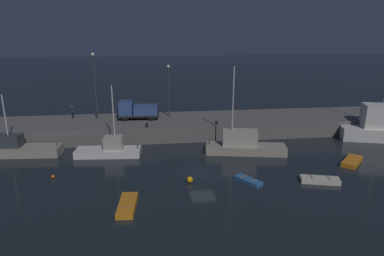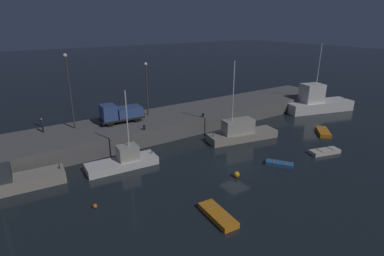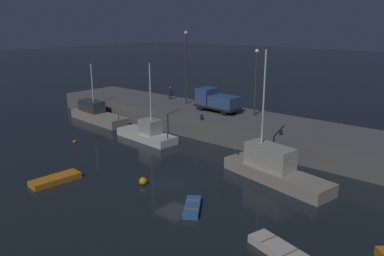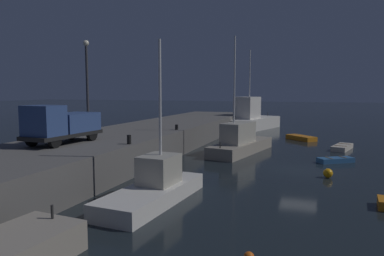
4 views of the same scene
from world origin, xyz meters
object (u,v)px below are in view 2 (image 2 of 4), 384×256
fishing_boat_orange (241,132)px  lamp_post_east (147,85)px  fishing_boat_white (317,102)px  dinghy_orange_near (325,152)px  fishing_trawler_red (4,183)px  dinghy_red_small (218,215)px  rowboat_blue_far (323,132)px  mooring_buoy_near (237,174)px  rowboat_white_mid (279,164)px  utility_truck (120,113)px  dockworker (42,124)px  bollard_central (144,127)px  lamp_post_west (69,87)px  bollard_west (203,115)px  fishing_boat_blue (124,161)px  mooring_buoy_mid (95,206)px

fishing_boat_orange → lamp_post_east: bearing=128.3°
fishing_boat_white → dinghy_orange_near: size_ratio=3.24×
fishing_trawler_red → dinghy_red_small: 19.44m
fishing_boat_orange → rowboat_blue_far: (10.89, -4.71, -0.77)m
dinghy_orange_near → mooring_buoy_near: bearing=173.3°
rowboat_white_mid → utility_truck: size_ratio=0.51×
rowboat_blue_far → dinghy_orange_near: bearing=-144.9°
dockworker → dinghy_orange_near: bearing=-36.5°
rowboat_blue_far → dockworker: bearing=154.2°
mooring_buoy_near → bollard_central: bollard_central is taller
lamp_post_east → utility_truck: (-4.45, -1.10, -3.01)m
bollard_central → rowboat_blue_far: bearing=-23.5°
lamp_post_east → fishing_boat_orange: bearing=-51.7°
fishing_boat_white → mooring_buoy_near: bearing=-159.7°
fishing_boat_white → lamp_post_west: 39.06m
fishing_trawler_red → mooring_buoy_near: (19.18, -9.85, -0.57)m
fishing_boat_orange → rowboat_white_mid: size_ratio=3.51×
dinghy_red_small → bollard_west: 19.91m
fishing_boat_blue → rowboat_white_mid: (13.89, -9.03, -0.55)m
mooring_buoy_mid → rowboat_blue_far: bearing=-0.1°
fishing_boat_white → mooring_buoy_mid: size_ratio=33.91×
fishing_trawler_red → lamp_post_east: (18.33, 7.74, 5.57)m
fishing_boat_white → fishing_boat_orange: fishing_boat_white is taller
rowboat_white_mid → dinghy_red_small: 11.72m
rowboat_blue_far → lamp_post_west: lamp_post_west is taller
rowboat_white_mid → utility_truck: bearing=122.3°
fishing_boat_blue → dinghy_orange_near: 22.96m
dinghy_red_small → mooring_buoy_near: bearing=35.9°
fishing_boat_orange → mooring_buoy_mid: bearing=-167.1°
rowboat_blue_far → lamp_post_east: size_ratio=0.49×
fishing_boat_orange → dinghy_red_small: 17.25m
dinghy_orange_near → bollard_west: bollard_west is taller
mooring_buoy_mid → bollard_central: bollard_central is taller
lamp_post_west → bollard_central: size_ratio=15.03×
fishing_boat_orange → mooring_buoy_near: size_ratio=16.77×
fishing_boat_white → rowboat_white_mid: fishing_boat_white is taller
lamp_post_west → lamp_post_east: 10.02m
fishing_trawler_red → bollard_west: 24.41m
dinghy_red_small → dockworker: dockworker is taller
fishing_boat_orange → rowboat_blue_far: size_ratio=2.85×
dockworker → bollard_central: bearing=-30.4°
fishing_boat_white → fishing_boat_orange: (-19.79, -2.70, -0.48)m
dinghy_red_small → dockworker: size_ratio=2.31×
dinghy_orange_near → lamp_post_east: lamp_post_east is taller
mooring_buoy_mid → bollard_central: bearing=46.2°
fishing_trawler_red → mooring_buoy_near: bearing=-27.2°
bollard_central → mooring_buoy_mid: bearing=-133.8°
dinghy_red_small → lamp_post_east: (4.80, 21.68, 6.22)m
rowboat_white_mid → lamp_post_west: (-16.37, 18.21, 7.14)m
bollard_west → bollard_central: size_ratio=0.77×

